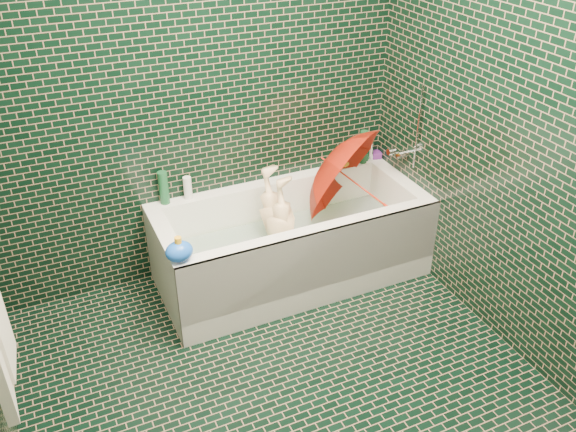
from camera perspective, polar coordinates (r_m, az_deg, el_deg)
name	(u,v)px	position (r m, az deg, el deg)	size (l,w,h in m)	color
floor	(296,407)	(3.25, 0.77, -17.41)	(2.80, 2.80, 0.00)	black
wall_back	(195,86)	(3.66, -8.71, 11.91)	(2.80, 2.80, 0.00)	black
wall_right	(543,138)	(3.19, 22.75, 6.79)	(2.80, 2.80, 0.00)	black
bathtub	(293,250)	(3.94, 0.44, -3.19)	(1.70, 0.75, 0.55)	white
bath_mat	(291,256)	(3.99, 0.33, -3.72)	(1.35, 0.47, 0.01)	green
water	(292,237)	(3.91, 0.34, -1.99)	(1.48, 0.53, 0.00)	silver
faucet	(406,148)	(4.04, 11.00, 6.27)	(0.18, 0.19, 0.55)	silver
child	(283,239)	(3.87, -0.51, -2.12)	(0.34, 0.23, 0.94)	beige
umbrella	(358,185)	(3.92, 6.57, 2.91)	(0.68, 0.68, 0.59)	red
soap_bottle_a	(374,158)	(4.38, 8.02, 5.38)	(0.09, 0.09, 0.24)	white
soap_bottle_b	(376,160)	(4.36, 8.21, 5.23)	(0.09, 0.09, 0.20)	#5D207B
soap_bottle_c	(367,161)	(4.33, 7.45, 5.11)	(0.14, 0.14, 0.18)	#154C29
bottle_right_tall	(363,147)	(4.26, 7.08, 6.43)	(0.06, 0.06, 0.24)	#154C29
bottle_right_pump	(370,149)	(4.32, 7.72, 6.26)	(0.05, 0.05, 0.17)	silver
bottle_left_tall	(164,188)	(3.81, -11.56, 2.61)	(0.06, 0.06, 0.21)	#154C29
bottle_left_short	(188,188)	(3.85, -9.37, 2.61)	(0.05, 0.05, 0.15)	white
rubber_duck	(345,161)	(4.22, 5.33, 5.12)	(0.12, 0.09, 0.09)	#FFAC1A
bath_toy	(179,251)	(3.27, -10.14, -3.26)	(0.19, 0.17, 0.15)	blue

